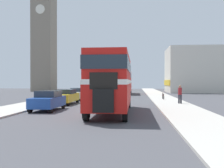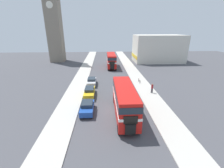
{
  "view_description": "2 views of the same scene",
  "coord_description": "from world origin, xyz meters",
  "views": [
    {
      "loc": [
        3.14,
        -19.19,
        2.27
      ],
      "look_at": [
        1.43,
        -1.25,
        2.09
      ],
      "focal_mm": 40.0,
      "sensor_mm": 36.0,
      "label": 1
    },
    {
      "loc": [
        -1.22,
        -19.1,
        11.16
      ],
      "look_at": [
        0.0,
        3.17,
        2.96
      ],
      "focal_mm": 24.0,
      "sensor_mm": 36.0,
      "label": 2
    }
  ],
  "objects": [
    {
      "name": "car_parked_mid",
      "position": [
        -3.86,
        5.37,
        0.77
      ],
      "size": [
        1.71,
        4.6,
        1.49
      ],
      "color": "gold",
      "rests_on": "ground_plane"
    },
    {
      "name": "bicycle_on_pavement",
      "position": [
        6.48,
        11.66,
        0.48
      ],
      "size": [
        0.05,
        1.76,
        0.78
      ],
      "color": "black",
      "rests_on": "sidewalk_right"
    },
    {
      "name": "ground_plane",
      "position": [
        0.0,
        0.0,
        0.0
      ],
      "size": [
        120.0,
        120.0,
        0.0
      ],
      "primitive_type": "plane",
      "color": "#47474C"
    },
    {
      "name": "double_decker_bus",
      "position": [
        1.43,
        -1.27,
        2.46
      ],
      "size": [
        2.54,
        9.79,
        4.1
      ],
      "color": "red",
      "rests_on": "ground_plane"
    },
    {
      "name": "shop_building_block",
      "position": [
        18.24,
        34.35,
        4.63
      ],
      "size": [
        17.06,
        9.83,
        9.26
      ],
      "color": "beige",
      "rests_on": "ground_plane"
    },
    {
      "name": "bus_distant",
      "position": [
        1.05,
        26.2,
        2.47
      ],
      "size": [
        2.52,
        9.52,
        4.12
      ],
      "color": "red",
      "rests_on": "ground_plane"
    },
    {
      "name": "car_parked_near",
      "position": [
        -3.7,
        -0.24,
        0.79
      ],
      "size": [
        1.78,
        3.92,
        1.55
      ],
      "color": "#1E479E",
      "rests_on": "ground_plane"
    },
    {
      "name": "car_parked_far",
      "position": [
        -3.9,
        10.97,
        0.77
      ],
      "size": [
        1.76,
        4.08,
        1.48
      ],
      "color": "silver",
      "rests_on": "ground_plane"
    },
    {
      "name": "church_tower",
      "position": [
        -17.93,
        36.68,
        16.96
      ],
      "size": [
        4.86,
        4.86,
        33.19
      ],
      "color": "gray",
      "rests_on": "ground_plane"
    },
    {
      "name": "sidewalk_right",
      "position": [
        6.75,
        0.0,
        0.06
      ],
      "size": [
        3.5,
        120.0,
        0.12
      ],
      "color": "#B7B2A8",
      "rests_on": "ground_plane"
    },
    {
      "name": "sidewalk_left",
      "position": [
        -6.75,
        0.0,
        0.06
      ],
      "size": [
        3.5,
        120.0,
        0.12
      ],
      "color": "#B7B2A8",
      "rests_on": "ground_plane"
    },
    {
      "name": "pedestrian_walking",
      "position": [
        7.47,
        5.78,
        1.13
      ],
      "size": [
        0.36,
        0.36,
        1.79
      ],
      "color": "#282833",
      "rests_on": "sidewalk_right"
    }
  ]
}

